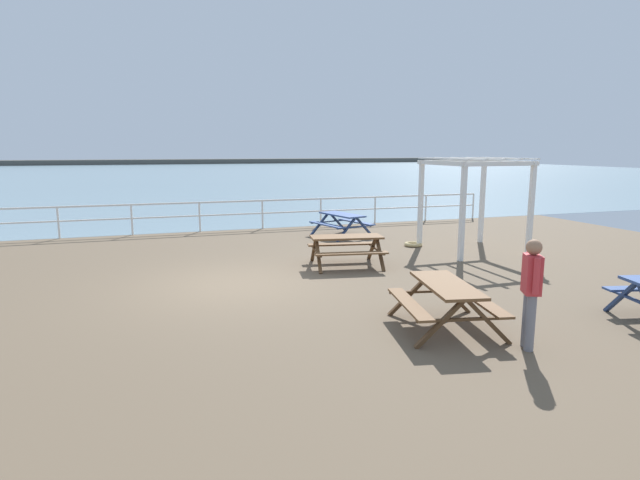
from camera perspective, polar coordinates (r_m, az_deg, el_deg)
ground_plane at (r=11.56m, az=-9.53°, el=-5.37°), size 30.00×24.00×0.20m
sea_band at (r=63.87m, az=-16.94°, el=7.01°), size 142.00×90.00×0.01m
distant_shoreline at (r=106.83m, az=-17.60°, el=8.04°), size 142.00×6.00×1.80m
seaward_railing at (r=18.98m, az=-13.24°, el=3.19°), size 23.07×0.07×1.08m
picnic_table_near_left at (r=17.50m, az=2.45°, el=2.30°), size 1.91×2.13×0.80m
picnic_table_near_right at (r=13.05m, az=2.95°, el=-0.38°), size 2.02×1.79×0.80m
picnic_table_far_left at (r=8.76m, az=13.81°, el=-5.90°), size 1.83×2.06×0.80m
visitor at (r=8.19m, az=22.38°, el=-4.85°), size 0.35×0.49×1.66m
lattice_pergola at (r=15.50m, az=16.77°, el=6.12°), size 2.45×2.57×2.70m
rope_coil at (r=16.05m, az=10.31°, el=-0.47°), size 0.55×0.55×0.11m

